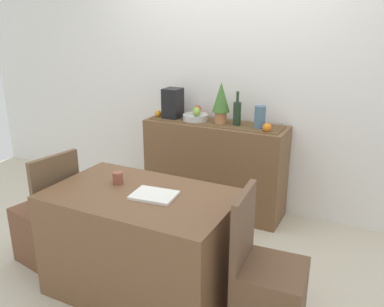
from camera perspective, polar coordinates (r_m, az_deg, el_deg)
ground_plane at (r=3.38m, az=-2.70°, el=-14.31°), size 6.40×6.40×0.02m
room_wall_rear at (r=3.94m, az=5.56°, el=11.57°), size 6.40×0.06×2.70m
sideboard_console at (r=3.93m, az=3.22°, el=-1.97°), size 1.36×0.42×0.89m
table_runner at (r=3.80m, az=3.34°, el=4.40°), size 1.28×0.32×0.01m
fruit_bowl at (r=3.87m, az=0.48°, el=5.20°), size 0.24×0.24×0.06m
apple_left at (r=3.86m, az=0.67°, el=6.15°), size 0.07×0.07×0.07m
apple_front at (r=3.79m, az=0.67°, el=5.86°), size 0.07×0.07×0.07m
apple_right at (r=3.93m, az=0.81°, el=6.34°), size 0.07×0.07×0.07m
wine_bottle at (r=3.69m, az=6.43°, el=5.75°), size 0.07×0.07×0.32m
coffee_maker at (r=3.96m, az=-2.75°, el=7.15°), size 0.16×0.18×0.29m
ceramic_vase at (r=3.63m, az=9.64°, el=5.12°), size 0.10×0.10×0.20m
potted_plant at (r=3.73m, az=4.16°, el=7.56°), size 0.16×0.16×0.39m
orange_loose_end at (r=4.04m, az=-4.84°, el=5.67°), size 0.07×0.07×0.07m
orange_loose_far at (r=3.54m, az=10.62°, el=3.66°), size 0.08×0.08×0.08m
dining_table at (r=2.82m, az=-7.04°, el=-12.52°), size 1.23×0.75×0.74m
open_book at (r=2.60m, az=-5.42°, el=-5.93°), size 0.30×0.24×0.02m
coffee_cup at (r=2.82m, az=-10.51°, el=-3.43°), size 0.07×0.07×0.08m
chair_near_window at (r=3.39m, az=-19.74°, el=-9.97°), size 0.46×0.46×0.90m
chair_by_corner at (r=2.58m, az=10.62°, el=-18.94°), size 0.43×0.43×0.90m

